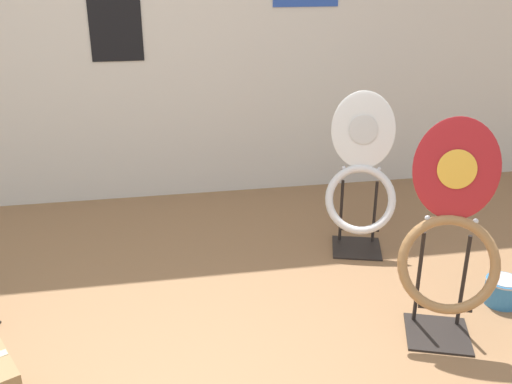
# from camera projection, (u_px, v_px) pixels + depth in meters

# --- Properties ---
(wall_back) EXTENTS (8.00, 0.07, 2.60)m
(wall_back) POSITION_uv_depth(u_px,v_px,m) (129.00, 7.00, 3.65)
(wall_back) COLOR silver
(wall_back) RESTS_ON ground_plane
(toilet_seat_display_white_plain) EXTENTS (0.46, 0.44, 0.90)m
(toilet_seat_display_white_plain) POSITION_uv_depth(u_px,v_px,m) (361.00, 181.00, 3.24)
(toilet_seat_display_white_plain) COLOR black
(toilet_seat_display_white_plain) RESTS_ON ground_plane
(toilet_seat_display_crimson_swirl) EXTENTS (0.47, 0.38, 0.99)m
(toilet_seat_display_crimson_swirl) POSITION_uv_depth(u_px,v_px,m) (449.00, 246.00, 2.43)
(toilet_seat_display_crimson_swirl) COLOR black
(toilet_seat_display_crimson_swirl) RESTS_ON ground_plane
(paint_can) EXTENTS (0.17, 0.17, 0.13)m
(paint_can) POSITION_uv_depth(u_px,v_px,m) (503.00, 290.00, 2.81)
(paint_can) COLOR teal
(paint_can) RESTS_ON ground_plane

